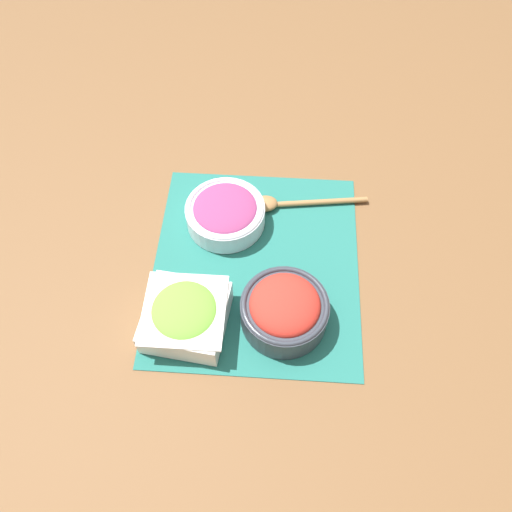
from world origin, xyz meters
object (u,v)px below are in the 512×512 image
object	(u,v)px
wooden_spoon	(286,203)
tomato_bowl	(284,309)
lettuce_bowl	(185,315)
onion_bowl	(225,212)

from	to	relation	value
wooden_spoon	tomato_bowl	bearing A→B (deg)	-178.94
lettuce_bowl	wooden_spoon	distance (m)	0.35
tomato_bowl	wooden_spoon	bearing A→B (deg)	1.06
tomato_bowl	wooden_spoon	size ratio (longest dim) A/B	0.64
lettuce_bowl	onion_bowl	world-z (taller)	lettuce_bowl
onion_bowl	wooden_spoon	xyz separation A→B (m)	(0.05, -0.13, -0.02)
lettuce_bowl	onion_bowl	distance (m)	0.25
wooden_spoon	lettuce_bowl	bearing A→B (deg)	149.20
onion_bowl	wooden_spoon	size ratio (longest dim) A/B	0.66
onion_bowl	wooden_spoon	world-z (taller)	onion_bowl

